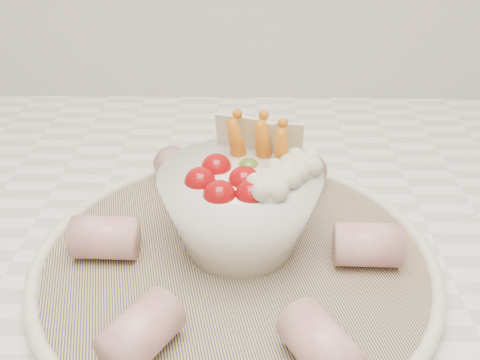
{
  "coord_description": "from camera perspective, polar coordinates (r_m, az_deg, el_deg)",
  "views": [
    {
      "loc": [
        -0.12,
        0.99,
        1.24
      ],
      "look_at": [
        -0.13,
        1.38,
        1.0
      ],
      "focal_mm": 40.0,
      "sensor_mm": 36.0,
      "label": 1
    }
  ],
  "objects": [
    {
      "name": "serving_platter",
      "position": [
        0.48,
        -0.52,
        -8.7
      ],
      "size": [
        0.43,
        0.43,
        0.02
      ],
      "color": "navy",
      "rests_on": "kitchen_counter"
    },
    {
      "name": "veggie_bowl",
      "position": [
        0.47,
        0.24,
        -2.68
      ],
      "size": [
        0.14,
        0.14,
        0.11
      ],
      "color": "white",
      "rests_on": "serving_platter"
    },
    {
      "name": "cured_meat_rolls",
      "position": [
        0.46,
        -0.53,
        -6.54
      ],
      "size": [
        0.28,
        0.29,
        0.04
      ],
      "color": "#B6535A",
      "rests_on": "serving_platter"
    }
  ]
}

